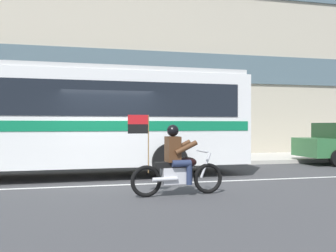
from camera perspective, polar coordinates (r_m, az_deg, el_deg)
ground_plane at (r=10.62m, az=-8.88°, el=-8.28°), size 60.00×60.00×0.00m
sidewalk_curb at (r=15.66m, az=-10.46°, el=-5.26°), size 28.00×3.80×0.15m
lane_center_stripe at (r=10.03m, az=-8.59°, el=-8.76°), size 26.60×0.14×0.01m
office_building_facade at (r=18.46m, az=-10.89°, el=14.63°), size 28.00×0.89×12.32m
transit_bus at (r=11.67m, az=-16.04°, el=1.75°), size 11.24×2.86×3.22m
motorcycle_with_rider at (r=8.45m, az=1.34°, el=-5.91°), size 2.19×0.64×1.78m
fire_hydrant at (r=14.64m, az=-5.71°, el=-3.90°), size 0.22×0.30×0.75m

